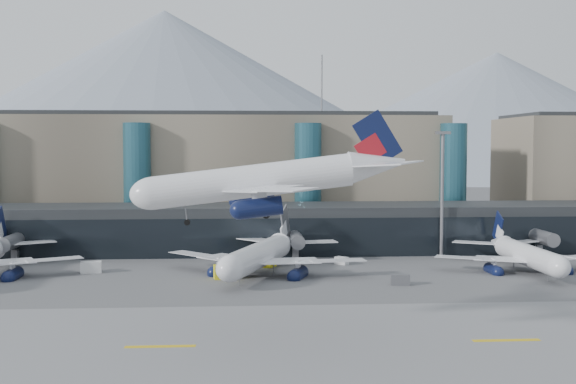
{
  "coord_description": "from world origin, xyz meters",
  "views": [
    {
      "loc": [
        -10.77,
        -95.89,
        22.71
      ],
      "look_at": [
        -2.47,
        32.0,
        14.45
      ],
      "focal_mm": 45.0,
      "sensor_mm": 36.0,
      "label": 1
    }
  ],
  "objects_px": {
    "veh_g": "(342,261)",
    "hero_jet": "(281,170)",
    "veh_a": "(91,267)",
    "lightmast_mid": "(442,186)",
    "veh_c": "(400,280)",
    "jet_parked_mid": "(264,246)",
    "veh_b": "(270,263)",
    "veh_d": "(520,254)",
    "veh_h": "(226,272)",
    "jet_parked_right": "(521,247)"
  },
  "relations": [
    {
      "from": "veh_g",
      "to": "hero_jet",
      "type": "bearing_deg",
      "value": -61.57
    },
    {
      "from": "hero_jet",
      "to": "veh_a",
      "type": "relative_size",
      "value": 9.28
    },
    {
      "from": "veh_g",
      "to": "lightmast_mid",
      "type": "bearing_deg",
      "value": 64.57
    },
    {
      "from": "veh_a",
      "to": "veh_c",
      "type": "distance_m",
      "value": 54.64
    },
    {
      "from": "jet_parked_mid",
      "to": "veh_b",
      "type": "bearing_deg",
      "value": 7.74
    },
    {
      "from": "lightmast_mid",
      "to": "veh_b",
      "type": "bearing_deg",
      "value": -164.14
    },
    {
      "from": "veh_d",
      "to": "veh_h",
      "type": "distance_m",
      "value": 61.8
    },
    {
      "from": "jet_parked_mid",
      "to": "veh_d",
      "type": "xyz_separation_m",
      "value": [
        52.18,
        12.84,
        -4.01
      ]
    },
    {
      "from": "hero_jet",
      "to": "lightmast_mid",
      "type": "bearing_deg",
      "value": 57.7
    },
    {
      "from": "lightmast_mid",
      "to": "veh_d",
      "type": "xyz_separation_m",
      "value": [
        15.5,
        -2.67,
        -13.68
      ]
    },
    {
      "from": "veh_b",
      "to": "veh_h",
      "type": "distance_m",
      "value": 13.75
    },
    {
      "from": "veh_a",
      "to": "veh_c",
      "type": "relative_size",
      "value": 1.18
    },
    {
      "from": "veh_b",
      "to": "veh_g",
      "type": "height_order",
      "value": "veh_b"
    },
    {
      "from": "lightmast_mid",
      "to": "hero_jet",
      "type": "height_order",
      "value": "hero_jet"
    },
    {
      "from": "veh_d",
      "to": "hero_jet",
      "type": "bearing_deg",
      "value": 169.02
    },
    {
      "from": "veh_d",
      "to": "veh_g",
      "type": "height_order",
      "value": "veh_d"
    },
    {
      "from": "veh_a",
      "to": "veh_g",
      "type": "relative_size",
      "value": 1.46
    },
    {
      "from": "lightmast_mid",
      "to": "veh_d",
      "type": "bearing_deg",
      "value": -9.76
    },
    {
      "from": "veh_a",
      "to": "veh_c",
      "type": "height_order",
      "value": "veh_a"
    },
    {
      "from": "jet_parked_mid",
      "to": "veh_d",
      "type": "height_order",
      "value": "jet_parked_mid"
    },
    {
      "from": "veh_b",
      "to": "veh_h",
      "type": "height_order",
      "value": "veh_h"
    },
    {
      "from": "jet_parked_right",
      "to": "veh_g",
      "type": "distance_m",
      "value": 33.13
    },
    {
      "from": "lightmast_mid",
      "to": "jet_parked_right",
      "type": "bearing_deg",
      "value": -56.78
    },
    {
      "from": "hero_jet",
      "to": "veh_a",
      "type": "distance_m",
      "value": 58.79
    },
    {
      "from": "jet_parked_mid",
      "to": "jet_parked_right",
      "type": "relative_size",
      "value": 1.15
    },
    {
      "from": "jet_parked_mid",
      "to": "veh_a",
      "type": "bearing_deg",
      "value": 107.68
    },
    {
      "from": "veh_c",
      "to": "jet_parked_mid",
      "type": "bearing_deg",
      "value": 156.66
    },
    {
      "from": "jet_parked_mid",
      "to": "veh_b",
      "type": "xyz_separation_m",
      "value": [
        1.15,
        5.41,
        -3.97
      ]
    },
    {
      "from": "jet_parked_mid",
      "to": "veh_a",
      "type": "relative_size",
      "value": 10.75
    },
    {
      "from": "hero_jet",
      "to": "veh_h",
      "type": "bearing_deg",
      "value": 99.08
    },
    {
      "from": "jet_parked_mid",
      "to": "jet_parked_right",
      "type": "distance_m",
      "value": 47.08
    },
    {
      "from": "jet_parked_mid",
      "to": "veh_c",
      "type": "bearing_deg",
      "value": -101.85
    },
    {
      "from": "hero_jet",
      "to": "jet_parked_right",
      "type": "xyz_separation_m",
      "value": [
        46.6,
        44.54,
        -15.7
      ]
    },
    {
      "from": "hero_jet",
      "to": "veh_d",
      "type": "distance_m",
      "value": 79.83
    },
    {
      "from": "hero_jet",
      "to": "jet_parked_mid",
      "type": "distance_m",
      "value": 47.36
    },
    {
      "from": "veh_a",
      "to": "veh_b",
      "type": "bearing_deg",
      "value": -1.85
    },
    {
      "from": "veh_d",
      "to": "veh_g",
      "type": "relative_size",
      "value": 1.03
    },
    {
      "from": "veh_c",
      "to": "jet_parked_right",
      "type": "bearing_deg",
      "value": 35.45
    },
    {
      "from": "lightmast_mid",
      "to": "hero_jet",
      "type": "distance_m",
      "value": 70.63
    },
    {
      "from": "veh_a",
      "to": "jet_parked_mid",
      "type": "bearing_deg",
      "value": -11.55
    },
    {
      "from": "jet_parked_right",
      "to": "veh_a",
      "type": "bearing_deg",
      "value": 88.36
    },
    {
      "from": "hero_jet",
      "to": "veh_d",
      "type": "bearing_deg",
      "value": 46.8
    },
    {
      "from": "hero_jet",
      "to": "jet_parked_right",
      "type": "relative_size",
      "value": 0.99
    },
    {
      "from": "hero_jet",
      "to": "veh_a",
      "type": "height_order",
      "value": "hero_jet"
    },
    {
      "from": "lightmast_mid",
      "to": "veh_c",
      "type": "distance_m",
      "value": 35.23
    },
    {
      "from": "veh_d",
      "to": "lightmast_mid",
      "type": "bearing_deg",
      "value": 111.11
    },
    {
      "from": "veh_g",
      "to": "veh_a",
      "type": "bearing_deg",
      "value": -128.22
    },
    {
      "from": "veh_d",
      "to": "veh_h",
      "type": "bearing_deg",
      "value": 138.48
    },
    {
      "from": "veh_h",
      "to": "veh_b",
      "type": "bearing_deg",
      "value": 46.41
    },
    {
      "from": "jet_parked_mid",
      "to": "lightmast_mid",
      "type": "bearing_deg",
      "value": -47.35
    }
  ]
}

